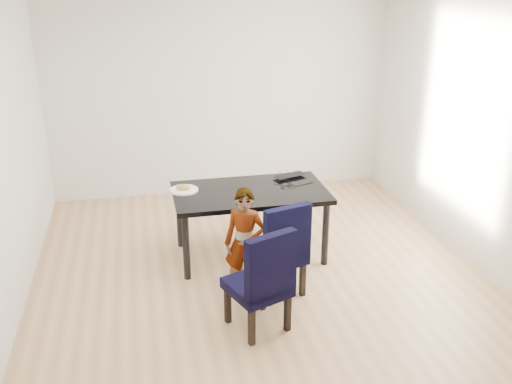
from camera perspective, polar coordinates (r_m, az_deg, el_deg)
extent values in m
cube|color=tan|center=(5.83, 0.42, -8.55)|extent=(4.50, 5.00, 0.01)
cube|color=silver|center=(7.67, -3.66, 9.74)|extent=(4.50, 0.01, 2.70)
cube|color=silver|center=(3.09, 10.73, -9.55)|extent=(4.50, 0.01, 2.70)
cube|color=white|center=(5.29, -24.14, 2.36)|extent=(0.01, 5.00, 2.70)
cube|color=silver|center=(6.16, 21.50, 5.28)|extent=(0.01, 5.00, 2.70)
cube|color=black|center=(6.09, -0.59, -3.14)|extent=(1.60, 0.90, 0.75)
cube|color=black|center=(4.86, 0.13, -8.58)|extent=(0.60, 0.62, 0.96)
cube|color=black|center=(5.38, 2.05, -5.47)|extent=(0.57, 0.58, 0.95)
imported|color=#FF4915|center=(5.30, -1.11, -5.18)|extent=(0.46, 0.40, 1.07)
cylinder|color=white|center=(5.98, -7.23, 0.20)|extent=(0.33, 0.33, 0.02)
ellipsoid|color=#B78D41|center=(5.96, -7.32, 0.51)|extent=(0.16, 0.12, 0.06)
imported|color=black|center=(6.36, 3.14, 1.74)|extent=(0.42, 0.33, 0.03)
torus|color=black|center=(6.05, 3.19, 0.55)|extent=(0.19, 0.19, 0.01)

